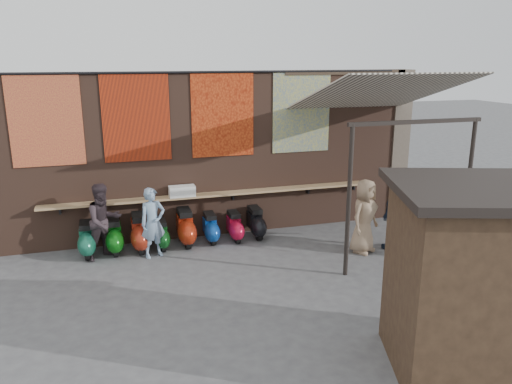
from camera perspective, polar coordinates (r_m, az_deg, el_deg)
ground at (r=10.35m, az=-1.98°, el=-9.48°), size 70.00×70.00×0.00m
brick_wall at (r=12.26m, az=-5.34°, el=4.22°), size 10.00×0.40×4.00m
pier_right at (r=14.22m, az=15.73°, el=5.23°), size 0.50×0.50×4.00m
eating_counter at (r=12.11m, az=-4.88°, el=-0.28°), size 8.00×0.32×0.05m
shelf_box at (r=11.91m, az=-8.45°, el=0.10°), size 0.61×0.29×0.25m
tapestry_redgold at (r=11.71m, az=-22.90°, el=7.55°), size 1.50×0.02×2.00m
tapestry_sun at (r=11.67m, az=-13.52°, el=8.29°), size 1.50×0.02×2.00m
tapestry_orange at (r=11.96m, az=-3.81°, el=8.83°), size 1.50×0.02×2.00m
tapestry_multi at (r=12.56m, az=5.22°, el=9.10°), size 1.50×0.02×2.00m
hang_rail at (r=11.82m, az=-5.35°, el=13.49°), size 9.50×0.06×0.06m
scooter_stool_0 at (r=11.78m, az=-18.77°, el=-5.18°), size 0.36×0.80×0.76m
scooter_stool_1 at (r=11.77m, az=-15.87°, el=-4.90°), size 0.37×0.83×0.79m
scooter_stool_2 at (r=11.76m, az=-13.16°, el=-4.57°), size 0.40×0.89×0.84m
scooter_stool_3 at (r=11.80m, az=-10.74°, el=-4.82°), size 0.32×0.70×0.67m
scooter_stool_4 at (r=11.91m, az=-8.06°, el=-4.05°), size 0.40×0.89×0.85m
scooter_stool_5 at (r=12.03m, az=-5.22°, el=-4.13°), size 0.33×0.74×0.70m
scooter_stool_6 at (r=12.12m, az=-2.46°, el=-3.96°), size 0.33×0.73×0.69m
scooter_stool_7 at (r=12.29m, az=-0.02°, el=-3.53°), size 0.35×0.78×0.75m
diner_left at (r=11.22m, az=-11.70°, el=-3.46°), size 0.67×0.54×1.58m
diner_right at (r=11.40m, az=-16.99°, el=-3.22°), size 1.03×0.96×1.70m
shopper_navy at (r=11.87m, az=15.58°, el=-2.29°), size 1.08×0.90×1.73m
shopper_grey at (r=11.60m, az=21.42°, el=-3.21°), size 1.28×1.07×1.73m
shopper_tan at (r=11.50m, az=12.27°, el=-2.71°), size 0.99×0.89×1.71m
market_stall at (r=7.62m, az=24.85°, el=-9.65°), size 2.84×2.45×2.59m
stall_roof at (r=7.19m, az=26.04°, el=0.25°), size 3.19×2.80×0.12m
stall_sign at (r=8.21m, az=22.82°, el=-3.30°), size 1.15×0.41×0.50m
stall_shelf at (r=8.54m, az=22.17°, el=-9.26°), size 1.92×0.72×0.06m
awning_canvas at (r=11.63m, az=13.86°, el=10.97°), size 3.20×3.28×0.97m
awning_ledger at (r=13.00m, az=10.35°, el=13.33°), size 3.30×0.08×0.12m
awning_header at (r=10.41m, az=17.89°, el=7.64°), size 3.00×0.08×0.08m
awning_post_left at (r=10.00m, az=10.55°, el=-1.14°), size 0.09×0.09×3.10m
awning_post_right at (r=11.53m, az=23.02°, el=0.07°), size 0.09×0.09×3.10m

